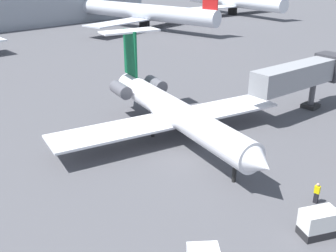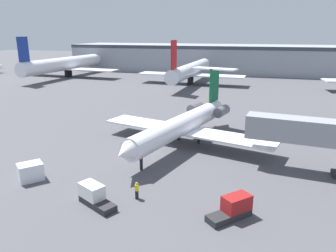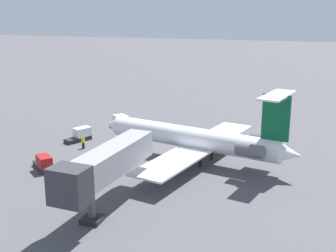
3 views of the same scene
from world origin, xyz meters
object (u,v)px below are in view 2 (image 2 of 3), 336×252
object	(u,v)px
jet_bridge	(326,134)
ground_crew_marshaller	(137,190)
parked_airliner_centre	(191,70)
regional_jet	(185,123)
parked_airliner_west_mid	(67,64)
cargo_container_uld	(31,172)
baggage_tug_trailing	(94,196)
baggage_tug_lead	(233,208)

from	to	relation	value
jet_bridge	ground_crew_marshaller	distance (m)	20.85
jet_bridge	parked_airliner_centre	bearing A→B (deg)	115.58
regional_jet	parked_airliner_west_mid	distance (m)	79.30
regional_jet	cargo_container_uld	size ratio (longest dim) A/B	8.89
parked_airliner_centre	jet_bridge	bearing A→B (deg)	-64.42
baggage_tug_trailing	cargo_container_uld	distance (m)	9.31
cargo_container_uld	jet_bridge	bearing A→B (deg)	19.32
baggage_tug_trailing	parked_airliner_west_mid	xyz separation A→B (m)	(-51.41, 75.21, 3.63)
cargo_container_uld	parked_airliner_centre	distance (m)	68.29
baggage_tug_lead	parked_airliner_west_mid	xyz separation A→B (m)	(-63.63, 73.79, 3.63)
baggage_tug_trailing	cargo_container_uld	world-z (taller)	baggage_tug_trailing
baggage_tug_trailing	cargo_container_uld	bearing A→B (deg)	163.34
parked_airliner_west_mid	cargo_container_uld	bearing A→B (deg)	-59.64
jet_bridge	ground_crew_marshaller	bearing A→B (deg)	-147.81
ground_crew_marshaller	regional_jet	bearing A→B (deg)	87.65
ground_crew_marshaller	baggage_tug_lead	xyz separation A→B (m)	(8.95, -0.67, -0.02)
baggage_tug_lead	parked_airliner_west_mid	bearing A→B (deg)	130.77
cargo_container_uld	parked_airliner_west_mid	bearing A→B (deg)	120.36
baggage_tug_lead	parked_airliner_centre	world-z (taller)	parked_airliner_centre
parked_airliner_west_mid	parked_airliner_centre	world-z (taller)	parked_airliner_west_mid
cargo_container_uld	parked_airliner_west_mid	xyz separation A→B (m)	(-42.49, 72.54, 3.54)
regional_jet	jet_bridge	size ratio (longest dim) A/B	1.81
ground_crew_marshaller	baggage_tug_lead	distance (m)	8.98
parked_airliner_west_mid	parked_airliner_centre	distance (m)	44.56
cargo_container_uld	parked_airliner_west_mid	distance (m)	84.15
ground_crew_marshaller	parked_airliner_centre	world-z (taller)	parked_airliner_centre
ground_crew_marshaller	baggage_tug_lead	size ratio (longest dim) A/B	0.43
regional_jet	cargo_container_uld	world-z (taller)	regional_jet
jet_bridge	baggage_tug_trailing	distance (m)	24.68
baggage_tug_trailing	parked_airliner_centre	bearing A→B (deg)	95.70
parked_airliner_centre	regional_jet	bearing A→B (deg)	-78.14
regional_jet	cargo_container_uld	bearing A→B (deg)	-129.19
regional_jet	parked_airliner_centre	xyz separation A→B (m)	(-11.01, 52.42, 1.12)
ground_crew_marshaller	parked_airliner_centre	size ratio (longest dim) A/B	0.04
regional_jet	parked_airliner_centre	size ratio (longest dim) A/B	0.71
regional_jet	baggage_tug_trailing	world-z (taller)	regional_jet
regional_jet	parked_airliner_west_mid	size ratio (longest dim) A/B	0.62
baggage_tug_lead	jet_bridge	bearing A→B (deg)	54.08
baggage_tug_lead	baggage_tug_trailing	xyz separation A→B (m)	(-12.22, -1.42, 0.00)
regional_jet	baggage_tug_lead	size ratio (longest dim) A/B	6.92
ground_crew_marshaller	baggage_tug_lead	bearing A→B (deg)	-4.31
regional_jet	parked_airliner_centre	bearing A→B (deg)	101.86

